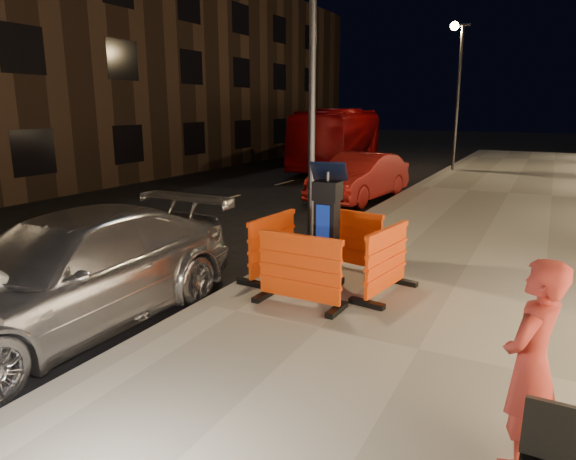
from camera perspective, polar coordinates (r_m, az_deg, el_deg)
The scene contains 14 objects.
ground_plane at distance 7.44m, azimuth -9.15°, elevation -9.22°, with size 120.00×120.00×0.00m, color black.
sidewalk at distance 6.26m, azimuth 14.26°, elevation -13.30°, with size 6.00×60.00×0.15m, color gray.
kerb at distance 7.41m, azimuth -9.18°, elevation -8.68°, with size 0.30×60.00×0.15m, color slate.
parking_kiosk at distance 7.83m, azimuth 4.33°, elevation 0.22°, with size 0.57×0.57×1.82m, color black.
barrier_front at distance 7.11m, azimuth 1.27°, elevation -4.50°, with size 1.30×0.54×1.01m, color #FB470D.
barrier_back at distance 8.79m, azimuth 6.71°, elevation -1.06°, with size 1.30×0.54×1.01m, color #FB470D.
barrier_kerbside at distance 8.33m, azimuth -1.74°, elevation -1.78°, with size 1.30×0.54×1.01m, color #FB470D.
barrier_bldgside at distance 7.63m, azimuth 10.87°, elevation -3.46°, with size 1.30×0.54×1.01m, color #FB470D.
car_silver at distance 7.51m, azimuth -22.73°, elevation -9.93°, with size 2.08×5.13×1.49m, color #ACACB1.
car_red at distance 16.33m, azimuth 7.90°, elevation 3.32°, with size 1.54×4.41×1.45m, color #AA1C19.
bus_doubledecker at distance 25.26m, azimuth 5.69°, elevation 6.96°, with size 2.33×9.98×2.78m, color #95070B.
man at distance 4.34m, azimuth 25.39°, elevation -13.44°, with size 0.61×0.40×1.66m, color maroon.
street_lamp_mid at distance 9.34m, azimuth 2.70°, elevation 15.32°, with size 0.12×0.12×6.00m, color #3F3F44.
street_lamp_far at distance 23.81m, azimuth 18.33°, elevation 13.57°, with size 0.12×0.12×6.00m, color #3F3F44.
Camera 1 is at (4.13, -5.49, 2.85)m, focal length 32.00 mm.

